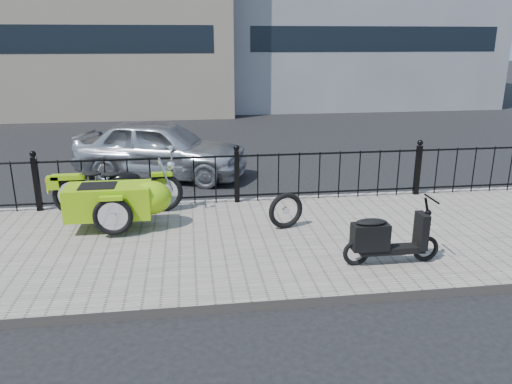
{
  "coord_description": "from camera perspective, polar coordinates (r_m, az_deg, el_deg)",
  "views": [
    {
      "loc": [
        -0.86,
        -7.48,
        3.03
      ],
      "look_at": [
        0.16,
        -0.1,
        0.73
      ],
      "focal_mm": 35.0,
      "sensor_mm": 36.0,
      "label": 1
    }
  ],
  "objects": [
    {
      "name": "scooter",
      "position": [
        6.89,
        14.59,
        -5.22
      ],
      "size": [
        1.34,
        0.39,
        0.91
      ],
      "color": "black",
      "rests_on": "sidewalk"
    },
    {
      "name": "ground",
      "position": [
        8.11,
        -1.23,
        -4.78
      ],
      "size": [
        120.0,
        120.0,
        0.0
      ],
      "primitive_type": "plane",
      "color": "black",
      "rests_on": "ground"
    },
    {
      "name": "motorcycle_sidecar",
      "position": [
        8.26,
        -15.11,
        -0.6
      ],
      "size": [
        2.28,
        1.48,
        0.98
      ],
      "color": "black",
      "rests_on": "sidewalk"
    },
    {
      "name": "sedan_car",
      "position": [
        11.45,
        -10.79,
        4.91
      ],
      "size": [
        4.18,
        2.79,
        1.32
      ],
      "primitive_type": "imported",
      "rotation": [
        0.0,
        0.0,
        1.22
      ],
      "color": "#B2B4BA",
      "rests_on": "ground"
    },
    {
      "name": "sidewalk",
      "position": [
        7.63,
        -0.79,
        -5.75
      ],
      "size": [
        30.0,
        3.8,
        0.12
      ],
      "primitive_type": "cube",
      "color": "slate",
      "rests_on": "ground"
    },
    {
      "name": "iron_fence",
      "position": [
        9.15,
        -2.21,
        1.66
      ],
      "size": [
        14.11,
        0.11,
        1.08
      ],
      "color": "black",
      "rests_on": "sidewalk"
    },
    {
      "name": "spare_tire",
      "position": [
        7.93,
        3.42,
        -2.13
      ],
      "size": [
        0.59,
        0.23,
        0.59
      ],
      "primitive_type": "torus",
      "rotation": [
        1.57,
        0.0,
        0.26
      ],
      "color": "black",
      "rests_on": "sidewalk"
    },
    {
      "name": "curb",
      "position": [
        9.44,
        -2.26,
        -1.2
      ],
      "size": [
        30.0,
        0.1,
        0.12
      ],
      "primitive_type": "cube",
      "color": "gray",
      "rests_on": "ground"
    }
  ]
}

